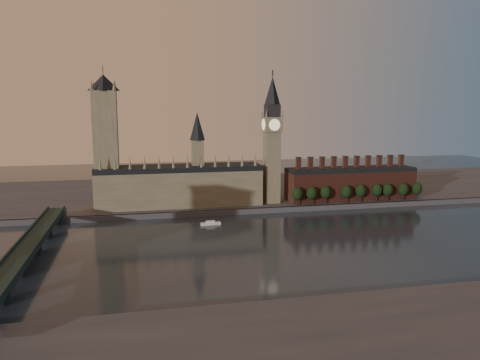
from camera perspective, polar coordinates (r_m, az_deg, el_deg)
The scene contains 17 objects.
ground at distance 284.23m, azimuth 8.12°, elevation -7.96°, with size 900.00×900.00×0.00m, color black.
north_bank at distance 450.28m, azimuth 0.19°, elevation -1.34°, with size 900.00×182.00×4.00m.
palace_of_westminster at distance 375.61m, azimuth -7.32°, elevation -0.42°, with size 130.00×30.30×74.00m.
victoria_tower at distance 370.85m, azimuth -16.05°, elevation 5.01°, with size 24.00×24.00×108.00m.
big_ben at distance 380.52m, azimuth 3.92°, elevation 5.09°, with size 15.00×15.00×107.00m.
chimney_block at distance 410.02m, azimuth 13.29°, elevation -0.35°, with size 110.00×25.00×37.00m.
embankment_tree_0 at distance 376.11m, azimuth 7.01°, elevation -1.67°, with size 8.60×8.60×14.88m.
embankment_tree_1 at distance 379.88m, azimuth 8.72°, elevation -1.60°, with size 8.60×8.60×14.88m.
embankment_tree_2 at distance 385.18m, azimuth 10.39°, elevation -1.50°, with size 8.60×8.60×14.88m.
embankment_tree_3 at distance 391.97m, azimuth 12.85°, elevation -1.40°, with size 8.60×8.60×14.88m.
embankment_tree_4 at distance 398.33m, azimuth 14.49°, elevation -1.29°, with size 8.60×8.60×14.88m.
embankment_tree_5 at distance 405.63m, azimuth 16.35°, elevation -1.19°, with size 8.60×8.60×14.88m.
embankment_tree_6 at distance 409.36m, azimuth 17.55°, elevation -1.16°, with size 8.60×8.60×14.88m.
embankment_tree_7 at distance 416.06m, azimuth 19.28°, elevation -1.09°, with size 8.60×8.60×14.88m.
embankment_tree_8 at distance 424.09m, azimuth 20.76°, elevation -0.98°, with size 8.60×8.60×14.88m.
westminster_bridge at distance 268.93m, azimuth -24.65°, elevation -8.03°, with size 14.00×200.00×11.55m.
river_boat at distance 330.75m, azimuth -3.61°, elevation -5.28°, with size 14.40×4.91×2.84m.
Camera 1 is at (-96.64, -254.41, 82.00)m, focal length 35.00 mm.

